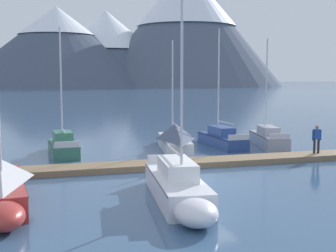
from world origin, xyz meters
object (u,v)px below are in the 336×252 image
sailboat_far_berth (174,137)px  sailboat_outer_slip (220,138)px  sailboat_end_of_dock (266,137)px  person_on_dock (317,137)px  mooring_buoy_channel_marker (149,173)px  sailboat_second_berth (1,185)px  sailboat_mid_dock_starboard (179,187)px  sailboat_mid_dock_port (63,145)px

sailboat_far_berth → sailboat_outer_slip: sailboat_outer_slip is taller
sailboat_end_of_dock → person_on_dock: bearing=-86.5°
sailboat_far_berth → sailboat_end_of_dock: (6.85, -0.05, -0.28)m
sailboat_end_of_dock → mooring_buoy_channel_marker: sailboat_end_of_dock is taller
person_on_dock → mooring_buoy_channel_marker: person_on_dock is taller
sailboat_outer_slip → mooring_buoy_channel_marker: 11.16m
sailboat_far_berth → sailboat_outer_slip: bearing=12.1°
sailboat_far_berth → mooring_buoy_channel_marker: (-3.67, -7.65, -0.66)m
sailboat_second_berth → sailboat_mid_dock_starboard: bearing=-14.2°
sailboat_second_berth → sailboat_outer_slip: size_ratio=0.92×
person_on_dock → sailboat_end_of_dock: bearing=93.5°
mooring_buoy_channel_marker → sailboat_mid_dock_starboard: bearing=-90.7°
sailboat_outer_slip → mooring_buoy_channel_marker: (-7.30, -8.43, -0.37)m
sailboat_second_berth → mooring_buoy_channel_marker: (6.61, 3.27, -0.59)m
sailboat_outer_slip → sailboat_far_berth: bearing=-167.9°
sailboat_mid_dock_port → mooring_buoy_channel_marker: size_ratio=17.61×
sailboat_mid_dock_starboard → sailboat_end_of_dock: size_ratio=1.03×
sailboat_mid_dock_starboard → sailboat_far_berth: 13.13m
sailboat_mid_dock_port → sailboat_mid_dock_starboard: bearing=-74.7°
sailboat_outer_slip → sailboat_end_of_dock: size_ratio=1.09×
sailboat_mid_dock_port → sailboat_end_of_dock: 14.11m
sailboat_far_berth → sailboat_second_berth: bearing=-133.3°
sailboat_second_berth → person_on_dock: sailboat_second_berth is taller
sailboat_second_berth → mooring_buoy_channel_marker: bearing=26.3°
sailboat_second_berth → mooring_buoy_channel_marker: size_ratio=16.81×
sailboat_outer_slip → sailboat_end_of_dock: bearing=-14.3°
sailboat_mid_dock_starboard → sailboat_outer_slip: 15.26m
sailboat_second_berth → mooring_buoy_channel_marker: sailboat_second_berth is taller
sailboat_mid_dock_port → sailboat_far_berth: 7.26m
sailboat_outer_slip → sailboat_second_berth: bearing=-139.9°
person_on_dock → mooring_buoy_channel_marker: (-10.85, -2.12, -1.07)m
sailboat_second_berth → sailboat_mid_dock_port: size_ratio=0.95×
sailboat_second_berth → sailboat_mid_dock_port: 11.60m
sailboat_mid_dock_port → sailboat_far_berth: bearing=-2.2°
sailboat_mid_dock_port → sailboat_end_of_dock: (14.10, -0.32, -0.00)m
sailboat_second_berth → sailboat_mid_dock_port: bearing=74.9°
sailboat_end_of_dock → mooring_buoy_channel_marker: bearing=-144.1°
person_on_dock → mooring_buoy_channel_marker: size_ratio=3.76×
sailboat_mid_dock_port → sailboat_far_berth: size_ratio=1.03×
sailboat_mid_dock_starboard → sailboat_end_of_dock: (10.58, 12.54, -0.05)m
sailboat_far_berth → person_on_dock: 9.08m
sailboat_end_of_dock → sailboat_far_berth: bearing=179.6°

